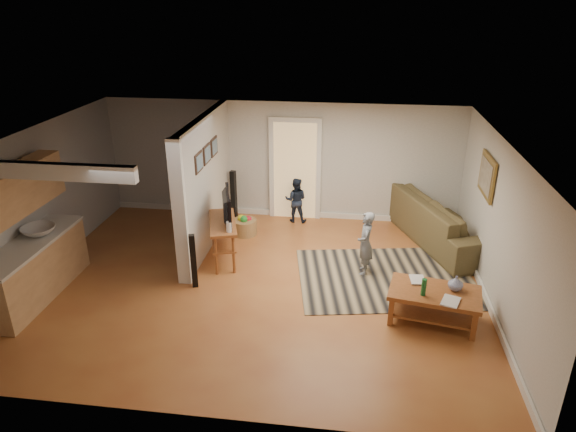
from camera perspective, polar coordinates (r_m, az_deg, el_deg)
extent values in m
plane|color=brown|center=(8.74, -3.53, -7.55)|extent=(7.50, 7.50, 0.00)
cube|color=#B4B0AC|center=(10.95, -0.73, 6.17)|extent=(7.50, 0.04, 2.50)
cube|color=#B4B0AC|center=(9.60, -26.28, 1.16)|extent=(0.04, 6.00, 2.50)
cube|color=#B4B0AC|center=(8.34, 22.45, -1.35)|extent=(0.04, 6.00, 2.50)
cube|color=white|center=(7.77, -3.98, 8.49)|extent=(7.50, 6.00, 0.04)
cube|color=#B4B0AC|center=(9.76, -9.05, 3.70)|extent=(0.15, 3.10, 2.50)
cube|color=white|center=(8.39, -11.94, 0.15)|extent=(0.22, 0.10, 2.50)
cube|color=white|center=(11.33, -0.72, 0.37)|extent=(7.50, 0.04, 0.12)
cube|color=white|center=(8.86, 21.09, -8.36)|extent=(0.04, 6.00, 0.12)
cube|color=#D8B272|center=(10.92, 0.79, 5.01)|extent=(0.90, 0.06, 2.10)
cube|color=#AF7F50|center=(9.15, -26.33, -5.47)|extent=(0.60, 2.20, 0.90)
cube|color=beige|center=(8.95, -26.86, -2.82)|extent=(0.64, 2.24, 0.05)
cube|color=#AF7F50|center=(8.65, -28.02, 2.45)|extent=(0.35, 2.00, 0.70)
imported|color=silver|center=(9.16, -25.90, -1.87)|extent=(0.54, 0.54, 0.19)
cube|color=#2F1E15|center=(8.96, -9.90, 5.90)|extent=(0.03, 0.40, 0.34)
cube|color=#2F1E15|center=(9.42, -9.03, 6.82)|extent=(0.03, 0.40, 0.34)
cube|color=#2F1E15|center=(9.88, -8.23, 7.65)|extent=(0.03, 0.40, 0.34)
cube|color=olive|center=(9.06, 21.26, 4.16)|extent=(0.04, 0.90, 0.68)
cube|color=black|center=(9.06, 10.80, -6.72)|extent=(3.29, 2.64, 0.01)
imported|color=#493C24|center=(10.70, 16.44, -2.45)|extent=(2.21, 3.20, 0.87)
cube|color=brown|center=(7.88, 16.01, -8.23)|extent=(1.42, 0.99, 0.07)
cube|color=silver|center=(7.88, 16.02, -8.19)|extent=(0.88, 0.60, 0.02)
cube|color=brown|center=(8.05, 15.76, -10.14)|extent=(1.29, 0.86, 0.03)
cube|color=brown|center=(7.77, 11.40, -10.31)|extent=(0.09, 0.09, 0.48)
cube|color=brown|center=(7.77, 19.97, -11.37)|extent=(0.09, 0.09, 0.48)
cube|color=brown|center=(8.28, 11.97, -8.06)|extent=(0.09, 0.09, 0.48)
cube|color=brown|center=(8.29, 19.96, -9.05)|extent=(0.09, 0.09, 0.48)
imported|color=navy|center=(7.98, 18.04, -7.79)|extent=(0.26, 0.26, 0.23)
cylinder|color=#16602B|center=(7.66, 14.85, -7.65)|extent=(0.07, 0.07, 0.26)
imported|color=#998C4C|center=(8.04, 13.42, -6.98)|extent=(0.24, 0.31, 0.03)
imported|color=#66594C|center=(7.68, 16.75, -8.94)|extent=(0.33, 0.38, 0.02)
cube|color=brown|center=(9.25, -7.29, -0.74)|extent=(0.78, 1.29, 0.05)
cube|color=brown|center=(9.39, -7.18, -2.60)|extent=(0.71, 1.18, 0.03)
cylinder|color=brown|center=(8.93, -8.01, -4.30)|extent=(0.05, 0.05, 0.75)
cylinder|color=brown|center=(9.88, -8.18, -1.50)|extent=(0.05, 0.05, 0.75)
cylinder|color=brown|center=(8.93, -6.06, -4.18)|extent=(0.05, 0.05, 0.75)
cylinder|color=brown|center=(9.88, -6.42, -1.39)|extent=(0.05, 0.05, 0.75)
imported|color=black|center=(9.24, -7.17, -0.59)|extent=(0.40, 0.98, 0.56)
cylinder|color=white|center=(8.79, -6.55, -1.21)|extent=(0.10, 0.10, 0.18)
cube|color=black|center=(8.58, -10.46, -4.95)|extent=(0.12, 0.12, 0.95)
cube|color=black|center=(11.09, -6.06, 2.36)|extent=(0.13, 0.13, 1.07)
cylinder|color=olive|center=(10.44, -4.82, -1.22)|extent=(0.48, 0.48, 0.31)
sphere|color=red|center=(10.40, -4.46, -0.36)|extent=(0.15, 0.15, 0.15)
sphere|color=yellow|center=(10.40, -5.22, -0.26)|extent=(0.15, 0.15, 0.15)
sphere|color=green|center=(10.31, -4.93, -0.36)|extent=(0.15, 0.15, 0.15)
imported|color=slate|center=(9.17, 8.38, -6.20)|extent=(0.28, 0.42, 1.14)
imported|color=#1C263B|center=(11.07, 0.86, -0.55)|extent=(0.48, 0.37, 0.97)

